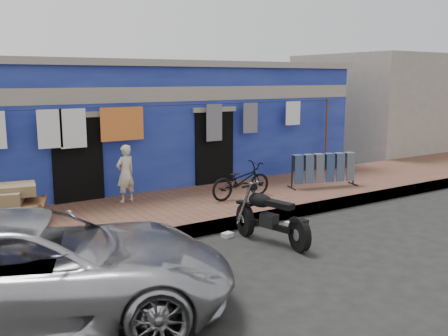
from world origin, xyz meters
TOP-DOWN VIEW (x-y plane):
  - ground at (0.00, 0.00)m, footprint 80.00×80.00m
  - sidewalk at (0.00, 3.00)m, footprint 28.00×3.00m
  - curb at (0.00, 1.55)m, footprint 28.00×0.10m
  - building at (-0.00, 6.99)m, footprint 12.20×5.20m
  - neighbor_right at (11.00, 7.00)m, footprint 6.00×5.00m
  - clothesline at (-0.92, 4.25)m, footprint 10.06×0.06m
  - car at (-4.18, -0.27)m, footprint 5.40×3.78m
  - seated_person at (-1.37, 3.84)m, footprint 0.52×0.42m
  - bicycle at (0.94, 2.75)m, footprint 1.54×0.57m
  - motorcycle at (0.04, 0.50)m, footprint 1.22×1.81m
  - jeans_rack at (3.37, 2.65)m, footprint 1.99×1.31m
  - litter_a at (-0.44, 1.20)m, footprint 0.22×0.19m
  - litter_b at (0.60, 1.14)m, footprint 0.19×0.19m
  - litter_c at (1.02, 1.12)m, footprint 0.16×0.20m

SIDE VIEW (x-z plane):
  - ground at x=0.00m, z-range 0.00..0.00m
  - litter_c at x=1.02m, z-range 0.00..0.08m
  - litter_b at x=0.60m, z-range 0.00..0.08m
  - litter_a at x=-0.44m, z-range 0.00..0.09m
  - sidewalk at x=0.00m, z-range 0.00..0.25m
  - curb at x=0.00m, z-range 0.00..0.25m
  - motorcycle at x=0.04m, z-range 0.00..1.02m
  - jeans_rack at x=3.37m, z-range 0.25..1.11m
  - car at x=-4.18m, z-range 0.00..1.39m
  - bicycle at x=0.94m, z-range 0.25..1.24m
  - seated_person at x=-1.37m, z-range 0.25..1.51m
  - building at x=0.00m, z-range 0.01..3.37m
  - clothesline at x=-0.92m, z-range 0.76..2.86m
  - neighbor_right at x=11.00m, z-range 0.00..3.80m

